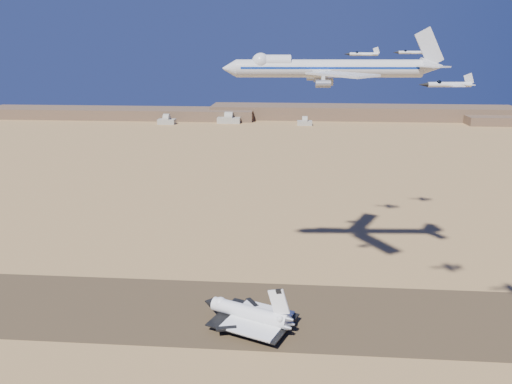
# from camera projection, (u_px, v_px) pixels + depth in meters

# --- Properties ---
(ground) EXTENTS (1200.00, 1200.00, 0.00)m
(ground) POSITION_uv_depth(u_px,v_px,m) (219.00, 311.00, 193.33)
(ground) COLOR #A27C48
(ground) RESTS_ON ground
(runway) EXTENTS (600.00, 50.00, 0.06)m
(runway) POSITION_uv_depth(u_px,v_px,m) (219.00, 311.00, 193.33)
(runway) COLOR #4C3C26
(runway) RESTS_ON ground
(ridgeline) EXTENTS (960.00, 90.00, 18.00)m
(ridgeline) POSITION_uv_depth(u_px,v_px,m) (323.00, 114.00, 690.43)
(ridgeline) COLOR brown
(ridgeline) RESTS_ON ground
(hangars) EXTENTS (200.50, 29.50, 30.00)m
(hangars) POSITION_uv_depth(u_px,v_px,m) (225.00, 120.00, 654.31)
(hangars) COLOR #A19E8F
(hangars) RESTS_ON ground
(shuttle) EXTENTS (36.97, 30.79, 17.98)m
(shuttle) POSITION_uv_depth(u_px,v_px,m) (248.00, 314.00, 182.18)
(shuttle) COLOR white
(shuttle) RESTS_ON runway
(carrier_747) EXTENTS (82.32, 63.75, 20.52)m
(carrier_747) POSITION_uv_depth(u_px,v_px,m) (322.00, 68.00, 186.34)
(carrier_747) COLOR silver
(crew_a) EXTENTS (0.62, 0.79, 1.89)m
(crew_a) POSITION_uv_depth(u_px,v_px,m) (266.00, 335.00, 175.65)
(crew_a) COLOR orange
(crew_a) RESTS_ON runway
(crew_b) EXTENTS (0.68, 0.90, 1.63)m
(crew_b) POSITION_uv_depth(u_px,v_px,m) (258.00, 339.00, 173.34)
(crew_b) COLOR orange
(crew_b) RESTS_ON runway
(crew_c) EXTENTS (1.15, 1.06, 1.78)m
(crew_c) POSITION_uv_depth(u_px,v_px,m) (275.00, 341.00, 172.19)
(crew_c) COLOR orange
(crew_c) RESTS_ON runway
(chase_jet_a) EXTENTS (16.02, 8.83, 4.00)m
(chase_jet_a) POSITION_uv_depth(u_px,v_px,m) (448.00, 84.00, 143.56)
(chase_jet_a) COLOR silver
(chase_jet_e) EXTENTS (15.83, 8.58, 3.94)m
(chase_jet_e) POSITION_uv_depth(u_px,v_px,m) (363.00, 54.00, 224.65)
(chase_jet_e) COLOR silver
(chase_jet_f) EXTENTS (15.58, 8.49, 3.88)m
(chase_jet_f) POSITION_uv_depth(u_px,v_px,m) (411.00, 52.00, 239.05)
(chase_jet_f) COLOR silver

